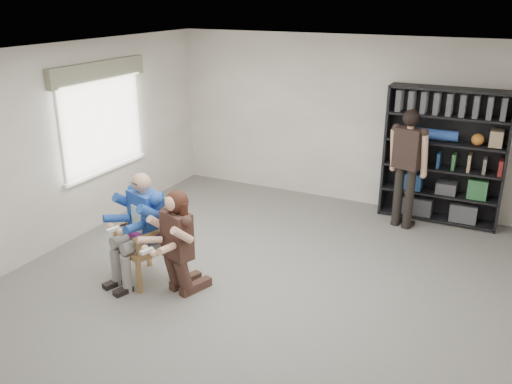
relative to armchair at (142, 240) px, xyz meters
The scene contains 8 objects.
room_shell 1.61m from the armchair, 13.70° to the left, with size 6.00×7.00×2.80m, color beige, non-canonical shape.
floor 1.46m from the armchair, 13.70° to the left, with size 6.00×7.00×0.01m, color slate.
window_left 2.36m from the armchair, 140.95° to the left, with size 0.16×2.00×1.75m, color white, non-canonical shape.
armchair is the anchor object (origin of this frame).
seated_man 0.16m from the armchair, 90.00° to the right, with size 0.61×0.85×1.41m, color navy, non-canonical shape.
kneeling_woman 0.60m from the armchair, 11.69° to the right, with size 0.54×0.87×1.29m, color #35251B, non-canonical shape.
bookshelf 4.73m from the armchair, 50.02° to the left, with size 1.80×0.38×2.10m, color black, non-canonical shape.
standing_man 4.03m from the armchair, 50.23° to the left, with size 0.56×0.31×1.83m, color black, non-canonical shape.
Camera 1 is at (2.62, -5.16, 3.42)m, focal length 38.00 mm.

